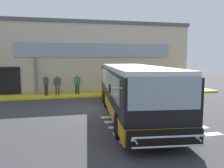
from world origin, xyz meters
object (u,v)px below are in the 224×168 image
object	(u,v)px
entry_support_column	(36,76)
bus_main_foreground	(131,91)
passenger_by_doorway	(57,84)
passenger_at_curb_edge	(77,83)
passenger_near_column	(46,84)

from	to	relation	value
entry_support_column	bus_main_foreground	size ratio (longest dim) A/B	0.27
entry_support_column	passenger_by_doorway	distance (m)	1.92
bus_main_foreground	passenger_at_curb_edge	distance (m)	7.42
bus_main_foreground	passenger_by_doorway	distance (m)	7.94
entry_support_column	passenger_near_column	distance (m)	1.21
passenger_by_doorway	passenger_at_curb_edge	size ratio (longest dim) A/B	1.00
entry_support_column	bus_main_foreground	xyz separation A→B (m)	(5.66, -7.58, -0.34)
entry_support_column	passenger_near_column	world-z (taller)	entry_support_column
bus_main_foreground	passenger_at_curb_edge	xyz separation A→B (m)	(-2.39, 7.02, -0.25)
passenger_by_doorway	bus_main_foreground	bearing A→B (deg)	-59.83
bus_main_foreground	passenger_by_doorway	bearing A→B (deg)	120.17
bus_main_foreground	passenger_near_column	world-z (taller)	bus_main_foreground
passenger_at_curb_edge	entry_support_column	bearing A→B (deg)	170.30
passenger_near_column	passenger_at_curb_edge	distance (m)	2.48
bus_main_foreground	passenger_by_doorway	xyz separation A→B (m)	(-3.99, 6.86, -0.25)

